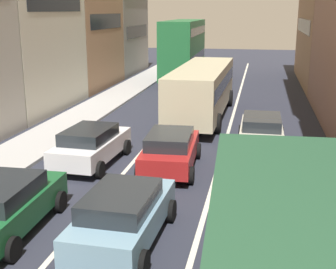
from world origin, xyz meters
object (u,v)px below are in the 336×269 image
sedan_right_lane_behind_truck (267,176)px  sedan_centre_lane_second (123,214)px  sedan_left_lane_third (91,145)px  wagon_left_lane_second (5,205)px  bus_mid_queue_primary (202,87)px  wagon_right_lane_far (261,131)px  bus_far_queue_secondary (184,47)px  hatchback_centre_lane_third (170,150)px  removalist_box_truck (287,261)px

sedan_right_lane_behind_truck → sedan_centre_lane_second: bearing=134.4°
sedan_left_lane_third → sedan_right_lane_behind_truck: 7.12m
wagon_left_lane_second → sedan_left_lane_third: bearing=-3.7°
bus_mid_queue_primary → wagon_right_lane_far: bearing=-147.6°
sedan_right_lane_behind_truck → bus_far_queue_secondary: bearing=14.8°
hatchback_centre_lane_third → wagon_right_lane_far: 4.85m
removalist_box_truck → wagon_left_lane_second: (-7.19, 3.57, -1.18)m
hatchback_centre_lane_third → bus_far_queue_secondary: 23.27m
sedan_centre_lane_second → bus_far_queue_secondary: (-3.23, 28.82, 2.03)m
bus_mid_queue_primary → removalist_box_truck: bearing=-167.6°
wagon_left_lane_second → bus_far_queue_secondary: (0.10, 28.86, 2.03)m
sedan_centre_lane_second → bus_mid_queue_primary: bearing=1.1°
sedan_left_lane_third → sedan_right_lane_behind_truck: bearing=-105.4°
sedan_centre_lane_second → sedan_right_lane_behind_truck: 5.20m
wagon_right_lane_far → bus_far_queue_secondary: bus_far_queue_secondary is taller
removalist_box_truck → sedan_right_lane_behind_truck: bearing=-1.5°
removalist_box_truck → sedan_centre_lane_second: bearing=44.0°
sedan_left_lane_third → bus_mid_queue_primary: bearing=-17.2°
wagon_left_lane_second → hatchback_centre_lane_third: bearing=-31.4°
sedan_centre_lane_second → sedan_right_lane_behind_truck: size_ratio=1.01×
removalist_box_truck → wagon_left_lane_second: removalist_box_truck is taller
hatchback_centre_lane_third → sedan_right_lane_behind_truck: size_ratio=1.02×
wagon_left_lane_second → bus_mid_queue_primary: (3.49, 14.81, 0.96)m
sedan_centre_lane_second → sedan_right_lane_behind_truck: (3.68, 3.68, 0.00)m
wagon_left_lane_second → bus_far_queue_secondary: size_ratio=0.41×
sedan_left_lane_third → wagon_right_lane_far: bearing=-59.2°
sedan_centre_lane_second → hatchback_centre_lane_third: bearing=0.8°
hatchback_centre_lane_third → wagon_right_lane_far: bearing=-46.8°
sedan_right_lane_behind_truck → bus_mid_queue_primary: 11.67m
bus_mid_queue_primary → sedan_right_lane_behind_truck: bearing=-161.4°
wagon_right_lane_far → sedan_right_lane_behind_truck: bearing=-178.0°
sedan_centre_lane_second → bus_mid_queue_primary: bus_mid_queue_primary is taller
removalist_box_truck → wagon_right_lane_far: removalist_box_truck is taller
hatchback_centre_lane_third → wagon_right_lane_far: (3.36, 3.50, 0.00)m
removalist_box_truck → sedan_left_lane_third: 11.86m
sedan_centre_lane_second → sedan_left_lane_third: same height
removalist_box_truck → bus_far_queue_secondary: bus_far_queue_secondary is taller
wagon_left_lane_second → wagon_right_lane_far: bearing=-37.2°
hatchback_centre_lane_third → wagon_right_lane_far: size_ratio=1.02×
sedan_left_lane_third → bus_far_queue_secondary: bearing=3.4°
sedan_right_lane_behind_truck → removalist_box_truck: bearing=-179.0°
sedan_centre_lane_second → hatchback_centre_lane_third: same height
sedan_centre_lane_second → wagon_left_lane_second: same height
sedan_centre_lane_second → sedan_left_lane_third: (-3.08, 5.92, 0.00)m
removalist_box_truck → bus_mid_queue_primary: 18.75m
sedan_left_lane_third → wagon_right_lane_far: size_ratio=1.02×
sedan_left_lane_third → wagon_right_lane_far: (6.54, 3.46, 0.00)m
hatchback_centre_lane_third → sedan_left_lane_third: same height
sedan_centre_lane_second → hatchback_centre_lane_third: size_ratio=0.99×
bus_mid_queue_primary → bus_far_queue_secondary: (-3.39, 14.05, 1.07)m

